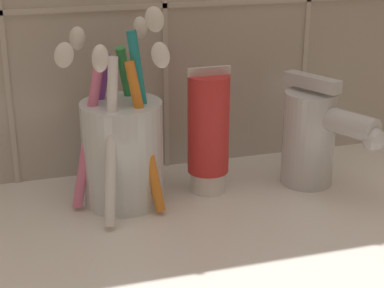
# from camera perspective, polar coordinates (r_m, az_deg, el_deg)

# --- Properties ---
(sink_counter) EXTENTS (0.63, 0.31, 0.02)m
(sink_counter) POSITION_cam_1_polar(r_m,az_deg,el_deg) (0.57, 0.04, -8.59)
(sink_counter) COLOR silver
(sink_counter) RESTS_ON ground
(toothbrush_cup) EXTENTS (0.10, 0.13, 0.19)m
(toothbrush_cup) POSITION_cam_1_polar(r_m,az_deg,el_deg) (0.60, -6.22, -0.15)
(toothbrush_cup) COLOR silver
(toothbrush_cup) RESTS_ON sink_counter
(toothpaste_tube) EXTENTS (0.04, 0.04, 0.12)m
(toothpaste_tube) POSITION_cam_1_polar(r_m,az_deg,el_deg) (0.61, 1.46, 1.09)
(toothpaste_tube) COLOR white
(toothpaste_tube) RESTS_ON sink_counter
(sink_faucet) EXTENTS (0.07, 0.11, 0.11)m
(sink_faucet) POSITION_cam_1_polar(r_m,az_deg,el_deg) (0.64, 10.83, 0.84)
(sink_faucet) COLOR silver
(sink_faucet) RESTS_ON sink_counter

